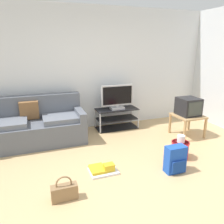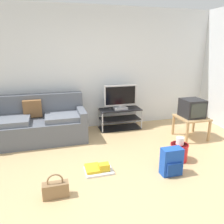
{
  "view_description": "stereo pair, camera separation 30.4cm",
  "coord_description": "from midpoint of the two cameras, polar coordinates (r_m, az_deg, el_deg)",
  "views": [
    {
      "loc": [
        -1.14,
        -2.5,
        1.84
      ],
      "look_at": [
        0.23,
        1.24,
        0.67
      ],
      "focal_mm": 35.68,
      "sensor_mm": 36.0,
      "label": 1
    },
    {
      "loc": [
        -0.85,
        -2.59,
        1.84
      ],
      "look_at": [
        0.23,
        1.24,
        0.67
      ],
      "focal_mm": 35.68,
      "sensor_mm": 36.0,
      "label": 2
    }
  ],
  "objects": [
    {
      "name": "cleaning_bucket",
      "position": [
        3.98,
        18.96,
        -9.42
      ],
      "size": [
        0.3,
        0.3,
        0.41
      ],
      "color": "red",
      "rests_on": "ground_plane"
    },
    {
      "name": "backpack",
      "position": [
        3.53,
        17.45,
        -12.12
      ],
      "size": [
        0.31,
        0.24,
        0.42
      ],
      "rotation": [
        0.0,
        0.0,
        -0.1
      ],
      "color": "blue",
      "rests_on": "ground_plane"
    },
    {
      "name": "floor_tray",
      "position": [
        3.51,
        -1.0,
        -14.44
      ],
      "size": [
        0.42,
        0.33,
        0.14
      ],
      "color": "silver",
      "rests_on": "ground_plane"
    },
    {
      "name": "tv_stand",
      "position": [
        5.18,
        3.7,
        -1.72
      ],
      "size": [
        0.96,
        0.43,
        0.47
      ],
      "color": "black",
      "rests_on": "ground_plane"
    },
    {
      "name": "couch",
      "position": [
        4.68,
        -16.64,
        -3.03
      ],
      "size": [
        1.87,
        0.84,
        0.91
      ],
      "color": "#565B66",
      "rests_on": "ground_plane"
    },
    {
      "name": "wall_back",
      "position": [
        5.12,
        -4.5,
        10.82
      ],
      "size": [
        9.0,
        0.1,
        2.7
      ],
      "primitive_type": "cube",
      "color": "silver",
      "rests_on": "ground_plane"
    },
    {
      "name": "flat_tv",
      "position": [
        5.03,
        3.89,
        3.72
      ],
      "size": [
        0.75,
        0.22,
        0.55
      ],
      "color": "#B2B2B7",
      "rests_on": "tv_stand"
    },
    {
      "name": "ground_plane",
      "position": [
        3.3,
        4.93,
        -17.83
      ],
      "size": [
        9.0,
        9.8,
        0.02
      ],
      "primitive_type": "cube",
      "color": "tan"
    },
    {
      "name": "crt_tv",
      "position": [
        4.87,
        21.55,
        0.93
      ],
      "size": [
        0.41,
        0.42,
        0.37
      ],
      "color": "#232326",
      "rests_on": "side_table"
    },
    {
      "name": "handbag",
      "position": [
        3.03,
        -11.32,
        -18.89
      ],
      "size": [
        0.33,
        0.13,
        0.33
      ],
      "rotation": [
        0.0,
        0.0,
        0.01
      ],
      "color": "olive",
      "rests_on": "ground_plane"
    },
    {
      "name": "side_table",
      "position": [
        4.93,
        21.37,
        -1.89
      ],
      "size": [
        0.57,
        0.57,
        0.46
      ],
      "color": "tan",
      "rests_on": "ground_plane"
    }
  ]
}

